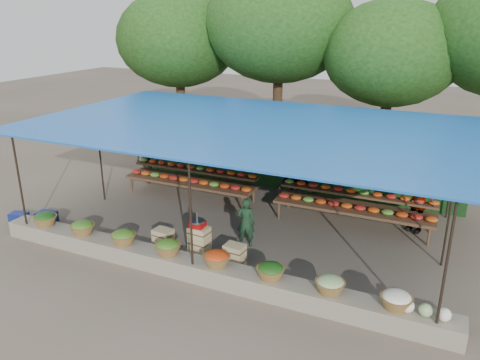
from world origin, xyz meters
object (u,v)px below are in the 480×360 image
at_px(blue_crate_back, 47,217).
at_px(blue_crate_front, 19,217).
at_px(crate_counter, 199,245).
at_px(weighing_scale, 197,223).
at_px(vendor_seated, 246,222).

bearing_deg(blue_crate_back, blue_crate_front, -165.35).
bearing_deg(blue_crate_front, crate_counter, -9.98).
relative_size(weighing_scale, vendor_seated, 0.30).
height_order(blue_crate_front, blue_crate_back, blue_crate_back).
bearing_deg(blue_crate_back, weighing_scale, -7.48).
bearing_deg(blue_crate_back, crate_counter, -7.48).
distance_m(crate_counter, weighing_scale, 0.55).
bearing_deg(crate_counter, blue_crate_front, -176.49).
xyz_separation_m(crate_counter, blue_crate_front, (-5.43, -0.33, -0.18)).
bearing_deg(weighing_scale, blue_crate_front, -176.48).
distance_m(crate_counter, vendor_seated, 1.29).
distance_m(blue_crate_front, blue_crate_back, 0.77).
height_order(weighing_scale, vendor_seated, vendor_seated).
relative_size(weighing_scale, blue_crate_back, 0.75).
distance_m(weighing_scale, blue_crate_front, 5.47).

